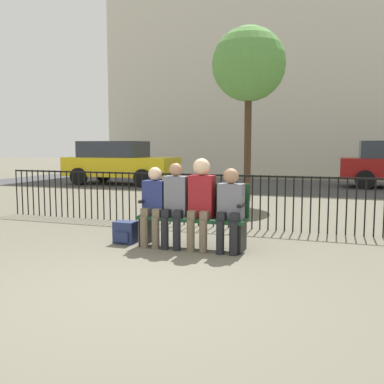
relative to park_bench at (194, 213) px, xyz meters
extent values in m
plane|color=#605B4C|center=(0.00, -2.07, -0.49)|extent=(80.00, 80.00, 0.00)
cube|color=#14381E|center=(0.00, -0.08, -0.06)|extent=(1.56, 0.45, 0.05)
cube|color=#14381E|center=(0.00, 0.12, 0.20)|extent=(1.56, 0.05, 0.47)
cube|color=black|center=(-0.72, -0.08, -0.29)|extent=(0.06, 0.38, 0.40)
cube|color=black|center=(0.72, -0.08, -0.29)|extent=(0.06, 0.38, 0.40)
cube|color=black|center=(-0.72, -0.08, 0.16)|extent=(0.06, 0.38, 0.04)
cube|color=black|center=(0.72, -0.08, 0.16)|extent=(0.06, 0.38, 0.04)
cylinder|color=brown|center=(-0.65, -0.30, -0.26)|extent=(0.11, 0.11, 0.45)
cylinder|color=brown|center=(-0.47, -0.30, -0.26)|extent=(0.11, 0.11, 0.45)
cube|color=brown|center=(-0.65, -0.20, 0.01)|extent=(0.11, 0.20, 0.12)
cube|color=brown|center=(-0.47, -0.20, 0.01)|extent=(0.11, 0.20, 0.12)
cube|color=navy|center=(-0.56, -0.08, 0.21)|extent=(0.34, 0.22, 0.50)
sphere|color=beige|center=(-0.56, -0.10, 0.56)|extent=(0.20, 0.20, 0.20)
cylinder|color=black|center=(-0.33, -0.30, -0.26)|extent=(0.11, 0.11, 0.45)
cylinder|color=black|center=(-0.15, -0.30, -0.26)|extent=(0.11, 0.11, 0.45)
cube|color=black|center=(-0.33, -0.20, 0.01)|extent=(0.11, 0.20, 0.12)
cube|color=black|center=(-0.15, -0.20, 0.01)|extent=(0.11, 0.20, 0.12)
cube|color=slate|center=(-0.24, -0.08, 0.25)|extent=(0.34, 0.22, 0.57)
sphere|color=#A37556|center=(-0.24, -0.10, 0.62)|extent=(0.19, 0.19, 0.19)
cylinder|color=brown|center=(0.06, -0.30, -0.26)|extent=(0.11, 0.11, 0.45)
cylinder|color=brown|center=(0.24, -0.30, -0.26)|extent=(0.11, 0.11, 0.45)
cube|color=brown|center=(0.06, -0.20, 0.01)|extent=(0.11, 0.20, 0.12)
cube|color=brown|center=(0.24, -0.20, 0.01)|extent=(0.11, 0.20, 0.12)
cube|color=maroon|center=(0.15, -0.08, 0.26)|extent=(0.34, 0.22, 0.59)
sphere|color=beige|center=(0.15, -0.10, 0.67)|extent=(0.24, 0.24, 0.24)
cylinder|color=black|center=(0.48, -0.30, -0.26)|extent=(0.11, 0.11, 0.45)
cylinder|color=black|center=(0.66, -0.30, -0.26)|extent=(0.11, 0.11, 0.45)
cube|color=black|center=(0.48, -0.20, 0.01)|extent=(0.11, 0.20, 0.12)
cube|color=black|center=(0.66, -0.20, 0.01)|extent=(0.11, 0.20, 0.12)
cube|color=slate|center=(0.57, -0.08, 0.20)|extent=(0.34, 0.22, 0.49)
sphere|color=#A37556|center=(0.57, -0.10, 0.55)|extent=(0.21, 0.21, 0.21)
cube|color=navy|center=(-1.04, -0.12, -0.33)|extent=(0.32, 0.22, 0.33)
cube|color=navy|center=(-1.04, -0.25, -0.37)|extent=(0.22, 0.04, 0.15)
cylinder|color=black|center=(-4.50, 1.55, -0.01)|extent=(0.02, 0.02, 0.95)
cylinder|color=black|center=(-4.36, 1.55, -0.01)|extent=(0.02, 0.02, 0.95)
cylinder|color=black|center=(-4.22, 1.55, -0.01)|extent=(0.02, 0.02, 0.95)
cylinder|color=black|center=(-4.08, 1.55, -0.01)|extent=(0.02, 0.02, 0.95)
cylinder|color=black|center=(-3.94, 1.55, -0.01)|extent=(0.02, 0.02, 0.95)
cylinder|color=black|center=(-3.80, 1.55, -0.01)|extent=(0.02, 0.02, 0.95)
cylinder|color=black|center=(-3.66, 1.55, -0.01)|extent=(0.02, 0.02, 0.95)
cylinder|color=black|center=(-3.52, 1.55, -0.01)|extent=(0.02, 0.02, 0.95)
cylinder|color=black|center=(-3.38, 1.55, -0.01)|extent=(0.02, 0.02, 0.95)
cylinder|color=black|center=(-3.24, 1.55, -0.01)|extent=(0.02, 0.02, 0.95)
cylinder|color=black|center=(-3.10, 1.55, -0.01)|extent=(0.02, 0.02, 0.95)
cylinder|color=black|center=(-2.96, 1.55, -0.01)|extent=(0.02, 0.02, 0.95)
cylinder|color=black|center=(-2.82, 1.55, -0.01)|extent=(0.02, 0.02, 0.95)
cylinder|color=black|center=(-2.68, 1.55, -0.01)|extent=(0.02, 0.02, 0.95)
cylinder|color=black|center=(-2.54, 1.55, -0.01)|extent=(0.02, 0.02, 0.95)
cylinder|color=black|center=(-2.40, 1.55, -0.01)|extent=(0.02, 0.02, 0.95)
cylinder|color=black|center=(-2.26, 1.55, -0.01)|extent=(0.02, 0.02, 0.95)
cylinder|color=black|center=(-2.12, 1.55, -0.01)|extent=(0.02, 0.02, 0.95)
cylinder|color=black|center=(-1.98, 1.55, -0.01)|extent=(0.02, 0.02, 0.95)
cylinder|color=black|center=(-1.84, 1.55, -0.01)|extent=(0.02, 0.02, 0.95)
cylinder|color=black|center=(-1.70, 1.55, -0.01)|extent=(0.02, 0.02, 0.95)
cylinder|color=black|center=(-1.56, 1.55, -0.01)|extent=(0.02, 0.02, 0.95)
cylinder|color=black|center=(-1.42, 1.55, -0.01)|extent=(0.02, 0.02, 0.95)
cylinder|color=black|center=(-1.28, 1.55, -0.01)|extent=(0.02, 0.02, 0.95)
cylinder|color=black|center=(-1.14, 1.55, -0.01)|extent=(0.02, 0.02, 0.95)
cylinder|color=black|center=(-1.00, 1.55, -0.01)|extent=(0.02, 0.02, 0.95)
cylinder|color=black|center=(-0.86, 1.55, -0.01)|extent=(0.02, 0.02, 0.95)
cylinder|color=black|center=(-0.72, 1.55, -0.01)|extent=(0.02, 0.02, 0.95)
cylinder|color=black|center=(-0.58, 1.55, -0.01)|extent=(0.02, 0.02, 0.95)
cylinder|color=black|center=(-0.44, 1.55, -0.01)|extent=(0.02, 0.02, 0.95)
cylinder|color=black|center=(-0.30, 1.55, -0.01)|extent=(0.02, 0.02, 0.95)
cylinder|color=black|center=(-0.16, 1.55, -0.01)|extent=(0.02, 0.02, 0.95)
cylinder|color=black|center=(-0.02, 1.55, -0.01)|extent=(0.02, 0.02, 0.95)
cylinder|color=black|center=(0.12, 1.55, -0.01)|extent=(0.02, 0.02, 0.95)
cylinder|color=black|center=(0.26, 1.55, -0.01)|extent=(0.02, 0.02, 0.95)
cylinder|color=black|center=(0.40, 1.55, -0.01)|extent=(0.02, 0.02, 0.95)
cylinder|color=black|center=(0.54, 1.55, -0.01)|extent=(0.02, 0.02, 0.95)
cylinder|color=black|center=(0.68, 1.55, -0.01)|extent=(0.02, 0.02, 0.95)
cylinder|color=black|center=(0.82, 1.55, -0.01)|extent=(0.02, 0.02, 0.95)
cylinder|color=black|center=(0.96, 1.55, -0.01)|extent=(0.02, 0.02, 0.95)
cylinder|color=black|center=(1.10, 1.55, -0.01)|extent=(0.02, 0.02, 0.95)
cylinder|color=black|center=(1.24, 1.55, -0.01)|extent=(0.02, 0.02, 0.95)
cylinder|color=black|center=(1.38, 1.55, -0.01)|extent=(0.02, 0.02, 0.95)
cylinder|color=black|center=(1.52, 1.55, -0.01)|extent=(0.02, 0.02, 0.95)
cylinder|color=black|center=(1.66, 1.55, -0.01)|extent=(0.02, 0.02, 0.95)
cylinder|color=black|center=(1.80, 1.55, -0.01)|extent=(0.02, 0.02, 0.95)
cylinder|color=black|center=(1.94, 1.55, -0.01)|extent=(0.02, 0.02, 0.95)
cylinder|color=black|center=(2.08, 1.55, -0.01)|extent=(0.02, 0.02, 0.95)
cylinder|color=black|center=(2.22, 1.55, -0.01)|extent=(0.02, 0.02, 0.95)
cylinder|color=black|center=(2.36, 1.55, -0.01)|extent=(0.02, 0.02, 0.95)
cylinder|color=black|center=(2.50, 1.55, -0.01)|extent=(0.02, 0.02, 0.95)
cylinder|color=black|center=(2.64, 1.55, -0.01)|extent=(0.02, 0.02, 0.95)
cube|color=black|center=(0.00, 1.55, 0.44)|extent=(9.00, 0.03, 0.03)
cylinder|color=#422D1E|center=(-0.35, 5.36, 1.02)|extent=(0.18, 0.18, 3.01)
sphere|color=#569342|center=(-0.35, 5.36, 3.04)|extent=(1.89, 1.89, 1.89)
cube|color=#3D3D3F|center=(0.00, 9.93, -0.48)|extent=(24.00, 6.00, 0.01)
cube|color=yellow|center=(-5.85, 8.62, 0.18)|extent=(4.20, 1.70, 0.70)
cube|color=#2D333D|center=(-6.17, 8.62, 0.83)|extent=(2.31, 1.56, 0.60)
cylinder|color=black|center=(-4.55, 7.75, -0.17)|extent=(0.64, 0.20, 0.64)
cylinder|color=black|center=(-4.55, 9.49, -0.17)|extent=(0.64, 0.20, 0.64)
cylinder|color=black|center=(-7.15, 7.75, -0.17)|extent=(0.64, 0.20, 0.64)
cylinder|color=black|center=(-7.15, 9.49, -0.17)|extent=(0.64, 0.20, 0.64)
cylinder|color=black|center=(2.75, 9.55, -0.17)|extent=(0.64, 0.20, 0.64)
cylinder|color=black|center=(2.75, 11.29, -0.17)|extent=(0.64, 0.20, 0.64)
cube|color=beige|center=(0.00, 17.93, 5.80)|extent=(20.00, 6.00, 12.59)
camera|label=1|loc=(1.96, -5.72, 0.96)|focal=40.00mm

